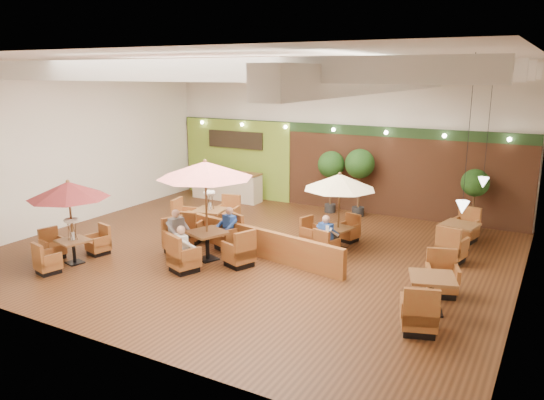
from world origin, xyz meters
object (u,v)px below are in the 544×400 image
Objects in this scene: diner_2 at (177,228)px; service_counter at (227,186)px; topiary_2 at (475,185)px; diner_3 at (327,232)px; table_2 at (338,193)px; table_1 at (206,193)px; table_3 at (203,219)px; booth_divider at (256,242)px; diner_4 at (327,232)px; topiary_1 at (360,166)px; table_5 at (459,238)px; diner_0 at (183,244)px; table_4 at (431,295)px; table_0 at (68,204)px; topiary_0 at (331,167)px; diner_1 at (228,224)px.

service_counter is at bearing -140.12° from diner_2.
diner_3 is (-3.16, -4.67, -0.80)m from topiary_2.
diner_3 is at bearing -70.50° from table_2.
table_3 is at bearing 150.22° from table_1.
booth_divider is at bearing -120.19° from table_2.
diner_4 is at bearing 11.06° from diner_3.
diner_3 is at bearing -80.55° from topiary_1.
diner_3 is (6.39, -4.47, 0.17)m from service_counter.
diner_0 is at bearing -126.87° from table_5.
service_counter is 3.76× the size of diner_0.
table_4 is at bearing 18.08° from table_1.
diner_3 is (5.89, 3.82, -0.93)m from table_0.
topiary_2 is at bearing 0.00° from topiary_0.
table_3 is (1.92, -4.22, -0.12)m from service_counter.
service_counter is 5.76m from topiary_1.
service_counter is 1.05× the size of table_3.
topiary_2 is at bearing 56.93° from table_0.
table_3 is 3.64× the size of diner_3.
diner_0 is at bearing -128.55° from topiary_2.
diner_0 is (3.57, -7.31, 0.18)m from service_counter.
table_1 is at bearing -133.05° from table_5.
topiary_1 reaches higher than table_5.
diner_3 is at bearing -131.01° from table_5.
diner_3 is at bearing -68.10° from topiary_0.
topiary_2 is 2.74× the size of diner_4.
topiary_0 reaches higher than table_5.
diner_4 is (1.88, -4.67, -0.98)m from topiary_0.
table_0 is at bearing -119.84° from table_3.
diner_2 is at bearing -144.17° from booth_divider.
table_1 is at bearing 157.80° from table_4.
diner_3 is at bearing 35.56° from booth_divider.
topiary_1 is (-4.18, 6.83, 1.43)m from table_4.
diner_0 is (3.07, 0.98, -0.93)m from table_0.
table_3 is at bearing 84.50° from table_0.
diner_1 reaches higher than table_5.
service_counter is at bearing -177.96° from topiary_1.
topiary_0 is at bearing 108.83° from table_4.
topiary_2 is 9.64m from diner_0.
diner_3 is 1.03× the size of diner_4.
diner_1 is at bearing 148.43° from table_4.
table_0 is 3.00m from diner_2.
diner_0 is 1.02× the size of diner_3.
table_0 is 1.03× the size of topiary_0.
table_2 is 4.73m from diner_2.
table_2 is 1.26m from diner_3.
table_0 is 0.79× the size of table_4.
diner_2 is (-1.99, -6.47, -0.94)m from topiary_0.
service_counter is at bearing 141.04° from table_1.
table_4 is (3.46, -3.01, -1.28)m from table_2.
topiary_0 reaches higher than topiary_2.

